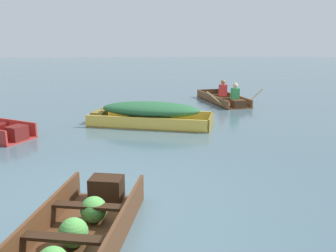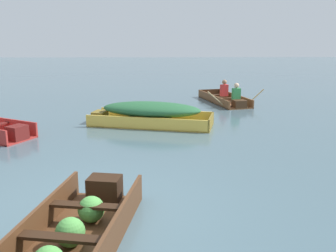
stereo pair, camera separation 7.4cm
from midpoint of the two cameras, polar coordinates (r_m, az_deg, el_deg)
The scene contains 4 objects.
ground_plane at distance 5.67m, azimuth -11.74°, elevation -13.17°, with size 80.00×80.00×0.00m, color #47606B.
dinghy_dark_varnish_foreground at distance 5.01m, azimuth -13.54°, elevation -14.90°, with size 1.52×2.89×0.41m.
skiff_yellow_near_moored at distance 10.78m, azimuth -3.03°, elevation 2.17°, with size 3.68×1.98×0.67m.
rowboat_wooden_brown_with_crew at distance 14.50m, azimuth 8.51°, elevation 4.16°, with size 2.19×3.17×0.88m.
Camera 1 is at (0.94, -4.98, 2.53)m, focal length 40.00 mm.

